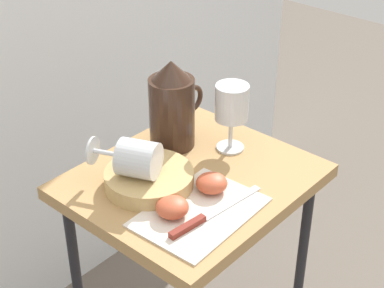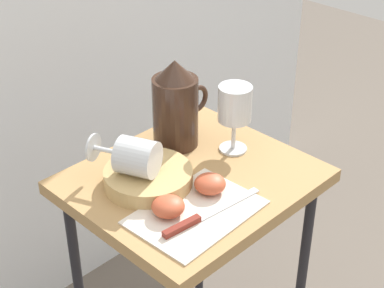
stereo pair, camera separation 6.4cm
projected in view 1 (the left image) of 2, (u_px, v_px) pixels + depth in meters
The scene contains 9 objects.
table at pixel (192, 208), 1.35m from camera, with size 0.49×0.43×0.72m.
linen_napkin at pixel (200, 212), 1.20m from camera, with size 0.25×0.18×0.00m, color silver.
basket_tray at pixel (149, 179), 1.27m from camera, with size 0.19×0.19×0.04m, color tan.
pitcher at pixel (172, 111), 1.37m from camera, with size 0.16×0.10×0.21m.
wine_glass_upright at pixel (232, 106), 1.34m from camera, with size 0.08×0.08×0.16m.
wine_glass_tipped_near at pixel (137, 158), 1.23m from camera, with size 0.12×0.16×0.08m.
apple_half_left at pixel (172, 207), 1.18m from camera, with size 0.07×0.07×0.04m, color #C15133.
apple_half_right at pixel (212, 183), 1.24m from camera, with size 0.07×0.07×0.04m, color #C15133.
knife at pixel (203, 218), 1.17m from camera, with size 0.24×0.04×0.01m.
Camera 1 is at (-0.81, -0.71, 1.46)m, focal length 56.94 mm.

